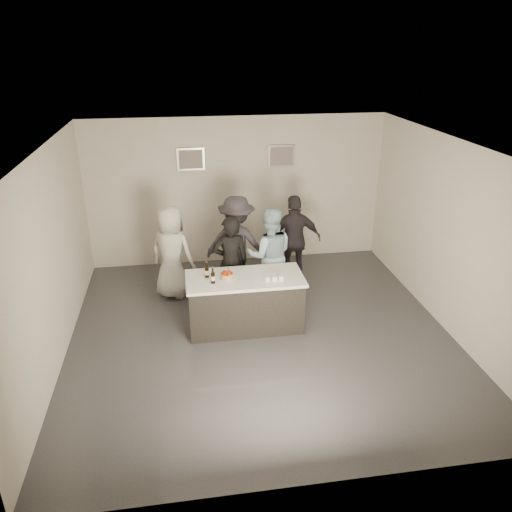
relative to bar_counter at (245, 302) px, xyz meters
name	(u,v)px	position (x,y,z in m)	size (l,w,h in m)	color
floor	(261,334)	(0.22, -0.27, -0.45)	(6.00, 6.00, 0.00)	#3D3D42
ceiling	(262,147)	(0.22, -0.27, 2.55)	(6.00, 6.00, 0.00)	white
wall_back	(237,191)	(0.22, 2.73, 1.05)	(6.00, 0.04, 3.00)	beige
wall_front	(313,369)	(0.22, -3.27, 1.05)	(6.00, 0.04, 3.00)	beige
wall_left	(51,261)	(-2.78, -0.27, 1.05)	(0.04, 6.00, 3.00)	beige
wall_right	(449,236)	(3.22, -0.27, 1.05)	(0.04, 6.00, 3.00)	beige
picture_left	(191,159)	(-0.68, 2.70, 1.75)	(0.54, 0.04, 0.44)	#B2B2B7
picture_right	(281,156)	(1.12, 2.70, 1.75)	(0.54, 0.04, 0.44)	#B2B2B7
bar_counter	(245,302)	(0.00, 0.00, 0.00)	(1.86, 0.86, 0.90)	white
cake	(227,276)	(-0.28, 0.00, 0.49)	(0.20, 0.20, 0.08)	orange
beer_bottle_a	(207,270)	(-0.59, 0.09, 0.58)	(0.07, 0.07, 0.26)	black
beer_bottle_b	(213,275)	(-0.51, -0.13, 0.58)	(0.07, 0.07, 0.26)	black
tumbler_cluster	(274,277)	(0.44, -0.14, 0.49)	(0.30, 0.19, 0.08)	orange
candles	(224,286)	(-0.36, -0.25, 0.45)	(0.24, 0.08, 0.01)	pink
person_main_black	(231,263)	(-0.15, 0.72, 0.39)	(0.61, 0.40, 1.68)	black
person_main_blue	(270,255)	(0.56, 0.85, 0.42)	(0.85, 0.66, 1.74)	#A7CBDB
person_guest_left	(172,253)	(-1.14, 1.28, 0.40)	(0.84, 0.54, 1.71)	silver
person_guest_right	(294,240)	(1.14, 1.48, 0.42)	(1.02, 0.43, 1.74)	#29252C
person_guest_back	(237,244)	(0.04, 1.39, 0.45)	(1.17, 0.67, 1.81)	#302D35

